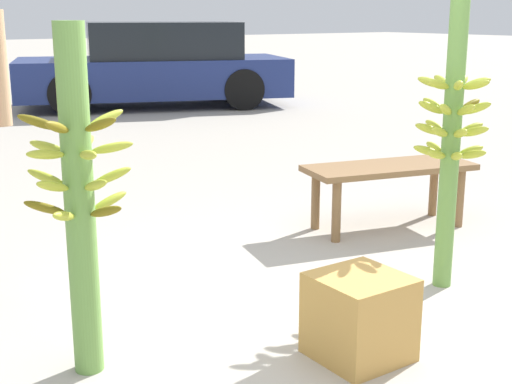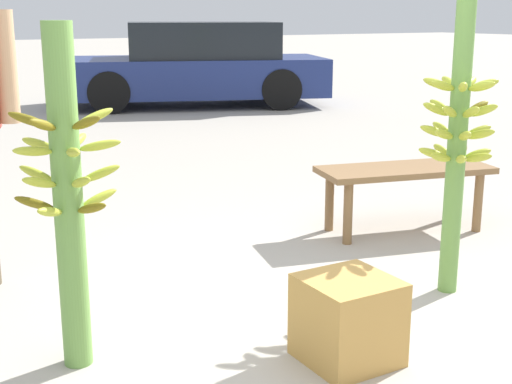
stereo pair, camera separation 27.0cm
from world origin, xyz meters
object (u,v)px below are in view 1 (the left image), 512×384
banana_stalk_left (79,198)px  produce_crate (359,317)px  banana_stalk_center (452,134)px  market_bench (389,175)px  parked_car (156,66)px

banana_stalk_left → produce_crate: (1.00, -0.56, -0.56)m
banana_stalk_center → market_bench: bearing=61.1°
banana_stalk_center → market_bench: size_ratio=1.29×
banana_stalk_center → parked_car: banana_stalk_center is taller
banana_stalk_center → parked_car: bearing=73.8°
banana_stalk_left → market_bench: size_ratio=1.15×
banana_stalk_center → produce_crate: size_ratio=4.30×
banana_stalk_left → market_bench: (2.48, 0.76, -0.36)m
parked_car → produce_crate: size_ratio=12.26×
banana_stalk_center → market_bench: banana_stalk_center is taller
produce_crate → banana_stalk_left: bearing=151.0°
market_bench → parked_car: bearing=89.5°
banana_stalk_center → produce_crate: (-0.95, -0.36, -0.65)m
banana_stalk_left → banana_stalk_center: (1.96, -0.19, 0.10)m
market_bench → produce_crate: bearing=-124.7°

